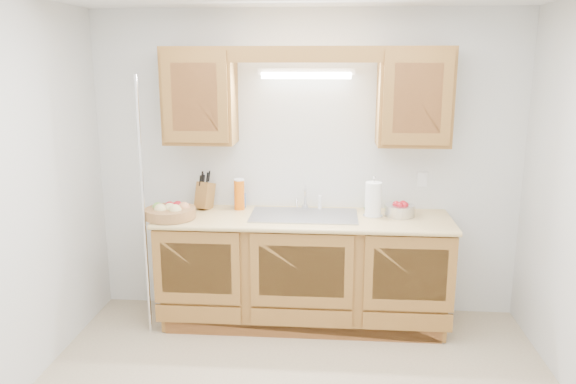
# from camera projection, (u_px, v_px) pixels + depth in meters

# --- Properties ---
(room) EXTENTS (3.52, 3.50, 2.50)m
(room) POSITION_uv_depth(u_px,v_px,m) (294.00, 214.00, 3.17)
(room) COLOR tan
(room) RESTS_ON ground
(base_cabinets) EXTENTS (2.20, 0.60, 0.86)m
(base_cabinets) POSITION_uv_depth(u_px,v_px,m) (304.00, 271.00, 4.52)
(base_cabinets) COLOR brown
(base_cabinets) RESTS_ON ground
(countertop) EXTENTS (2.30, 0.63, 0.04)m
(countertop) POSITION_uv_depth(u_px,v_px,m) (304.00, 219.00, 4.41)
(countertop) COLOR tan
(countertop) RESTS_ON base_cabinets
(upper_cabinet_left) EXTENTS (0.55, 0.33, 0.75)m
(upper_cabinet_left) POSITION_uv_depth(u_px,v_px,m) (200.00, 96.00, 4.40)
(upper_cabinet_left) COLOR brown
(upper_cabinet_left) RESTS_ON room
(upper_cabinet_right) EXTENTS (0.55, 0.33, 0.75)m
(upper_cabinet_right) POSITION_uv_depth(u_px,v_px,m) (414.00, 97.00, 4.27)
(upper_cabinet_right) COLOR brown
(upper_cabinet_right) RESTS_ON room
(valance) EXTENTS (2.20, 0.05, 0.12)m
(valance) POSITION_uv_depth(u_px,v_px,m) (305.00, 54.00, 4.13)
(valance) COLOR brown
(valance) RESTS_ON room
(fluorescent_fixture) EXTENTS (0.76, 0.08, 0.08)m
(fluorescent_fixture) POSITION_uv_depth(u_px,v_px,m) (306.00, 73.00, 4.38)
(fluorescent_fixture) COLOR white
(fluorescent_fixture) RESTS_ON room
(sink) EXTENTS (0.84, 0.46, 0.36)m
(sink) POSITION_uv_depth(u_px,v_px,m) (304.00, 225.00, 4.44)
(sink) COLOR #9E9EA3
(sink) RESTS_ON countertop
(wire_shelf_pole) EXTENTS (0.03, 0.03, 2.00)m
(wire_shelf_pole) POSITION_uv_depth(u_px,v_px,m) (144.00, 209.00, 4.23)
(wire_shelf_pole) COLOR silver
(wire_shelf_pole) RESTS_ON ground
(outlet_plate) EXTENTS (0.08, 0.01, 0.12)m
(outlet_plate) POSITION_uv_depth(u_px,v_px,m) (422.00, 179.00, 4.57)
(outlet_plate) COLOR white
(outlet_plate) RESTS_ON room
(fruit_basket) EXTENTS (0.49, 0.49, 0.12)m
(fruit_basket) POSITION_uv_depth(u_px,v_px,m) (170.00, 212.00, 4.35)
(fruit_basket) COLOR #A77643
(fruit_basket) RESTS_ON countertop
(knife_block) EXTENTS (0.16, 0.21, 0.32)m
(knife_block) POSITION_uv_depth(u_px,v_px,m) (205.00, 195.00, 4.63)
(knife_block) COLOR brown
(knife_block) RESTS_ON countertop
(orange_canister) EXTENTS (0.08, 0.08, 0.26)m
(orange_canister) POSITION_uv_depth(u_px,v_px,m) (239.00, 194.00, 4.59)
(orange_canister) COLOR orange
(orange_canister) RESTS_ON countertop
(soap_bottle) EXTENTS (0.08, 0.08, 0.18)m
(soap_bottle) POSITION_uv_depth(u_px,v_px,m) (240.00, 198.00, 4.63)
(soap_bottle) COLOR #2150A8
(soap_bottle) RESTS_ON countertop
(sponge) EXTENTS (0.11, 0.09, 0.02)m
(sponge) POSITION_uv_depth(u_px,v_px,m) (371.00, 209.00, 4.61)
(sponge) COLOR #CC333F
(sponge) RESTS_ON countertop
(paper_towel) EXTENTS (0.16, 0.16, 0.33)m
(paper_towel) POSITION_uv_depth(u_px,v_px,m) (373.00, 200.00, 4.38)
(paper_towel) COLOR silver
(paper_towel) RESTS_ON countertop
(apple_bowl) EXTENTS (0.30, 0.30, 0.12)m
(apple_bowl) POSITION_uv_depth(u_px,v_px,m) (400.00, 209.00, 4.41)
(apple_bowl) COLOR silver
(apple_bowl) RESTS_ON countertop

